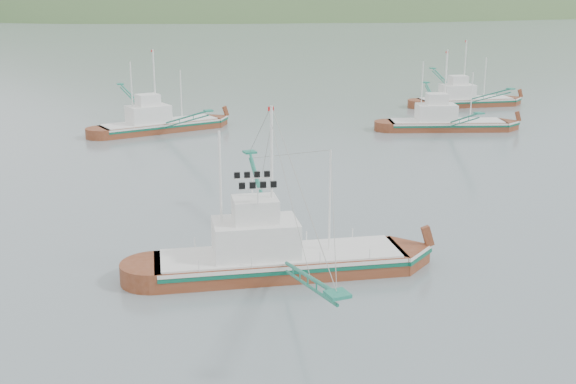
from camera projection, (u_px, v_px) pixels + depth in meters
name	position (u px, v px, depth m)	size (l,w,h in m)	color
ground	(335.00, 282.00, 36.79)	(1200.00, 1200.00, 0.00)	slate
main_boat	(278.00, 242.00, 37.43)	(13.47, 23.27, 9.55)	maroon
bg_boat_right	(447.00, 113.00, 75.66)	(12.48, 21.13, 8.90)	maroon
bg_boat_far	(159.00, 117.00, 74.96)	(12.84, 22.41, 9.14)	maroon
bg_boat_extra	(465.00, 94.00, 91.22)	(12.54, 21.75, 8.90)	maroon
headland_right	(362.00, 10.00, 508.22)	(684.00, 432.00, 306.00)	#3D5B2F
ridge_distant	(33.00, 8.00, 542.91)	(960.00, 400.00, 240.00)	slate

